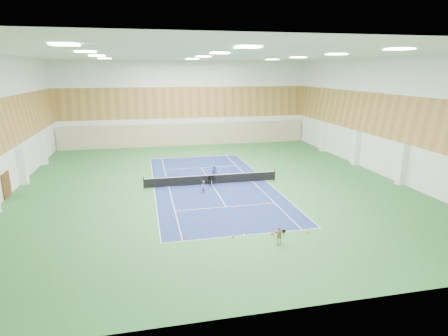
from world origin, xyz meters
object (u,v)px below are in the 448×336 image
at_px(tennis_net, 212,179).
at_px(ball_cart, 212,181).
at_px(coach, 214,174).
at_px(child_apron, 279,236).
at_px(child_court, 204,187).

relative_size(tennis_net, ball_cart, 13.65).
bearing_deg(ball_cart, coach, 52.92).
xyz_separation_m(coach, child_apron, (1.39, -14.24, -0.22)).
xyz_separation_m(child_apron, ball_cart, (-1.87, 13.00, -0.12)).
distance_m(tennis_net, child_court, 2.77).
relative_size(tennis_net, child_court, 11.14).
relative_size(child_court, child_apron, 0.97).
relative_size(tennis_net, child_apron, 10.83).
bearing_deg(child_court, tennis_net, 36.83).
bearing_deg(tennis_net, ball_cart, -101.07).
distance_m(coach, child_court, 3.51).
relative_size(coach, child_apron, 1.38).
bearing_deg(child_apron, coach, 119.08).
bearing_deg(coach, child_court, 63.01).
height_order(child_court, child_apron, child_apron).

